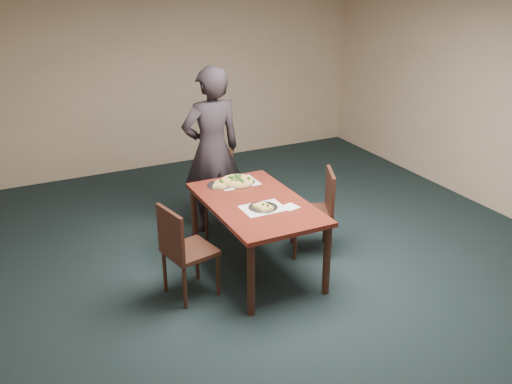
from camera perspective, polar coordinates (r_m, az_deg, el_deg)
name	(u,v)px	position (r m, az deg, el deg)	size (l,w,h in m)	color
ground	(311,288)	(5.59, 5.49, -9.49)	(8.00, 8.00, 0.00)	black
room_shell	(318,111)	(4.89, 6.25, 8.03)	(8.00, 8.00, 8.00)	tan
dining_table	(256,210)	(5.56, 0.00, -1.82)	(0.90, 1.50, 0.75)	#521710
chair_far	(217,186)	(6.53, -3.90, 0.58)	(0.50, 0.50, 0.91)	black
chair_left	(182,247)	(5.23, -7.37, -5.49)	(0.50, 0.50, 0.91)	black
chair_right	(319,207)	(6.02, 6.29, -1.50)	(0.56, 0.56, 0.91)	black
diner	(212,150)	(6.40, -4.44, 4.18)	(0.69, 0.45, 1.89)	black
placemat_main	(237,183)	(5.99, -1.87, 0.95)	(0.42, 0.32, 0.00)	white
placemat_near	(263,208)	(5.38, 0.70, -1.62)	(0.40, 0.30, 0.00)	white
pizza_pan	(238,180)	(5.98, -1.86, 1.16)	(0.37, 0.37, 0.07)	silver
slice_plate_near	(263,207)	(5.38, 0.72, -1.50)	(0.28, 0.28, 0.06)	silver
slice_plate_far	(221,185)	(5.91, -3.55, 0.75)	(0.28, 0.28, 0.06)	silver
napkin	(290,207)	(5.41, 3.44, -1.51)	(0.14, 0.14, 0.01)	white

